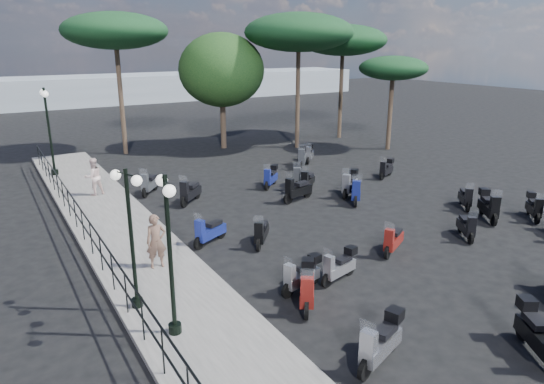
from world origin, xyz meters
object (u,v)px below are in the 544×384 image
lamp_post_1 (131,231)px  scooter_2 (307,288)px  scooter_23 (534,207)px  woman (156,241)px  scooter_8 (261,233)px  scooter_19 (307,181)px  lamp_post_2 (49,126)px  scooter_3 (209,232)px  scooter_4 (190,192)px  broadleaf_tree (222,70)px  scooter_24 (465,198)px  scooter_25 (386,169)px  scooter_13 (350,184)px  pine_1 (343,40)px  pine_3 (393,69)px  scooter_5 (149,184)px  scooter_12 (393,241)px  scooter_6 (539,335)px  lamp_post_0 (169,246)px  scooter_20 (302,158)px  scooter_1 (302,276)px  scooter_7 (339,267)px  scooter_18 (466,227)px  scooter_26 (310,154)px  pedestrian_far (94,177)px  pine_2 (115,31)px  pine_0 (299,33)px  scooter_10 (271,177)px  scooter_15 (297,178)px  scooter_14 (356,192)px  scooter_0 (380,343)px  scooter_17 (489,207)px  scooter_9 (297,190)px

lamp_post_1 → scooter_2: bearing=-48.0°
scooter_23 → woman: bearing=31.5°
scooter_8 → scooter_19: bearing=-99.2°
lamp_post_2 → scooter_3: 12.63m
scooter_4 → broadleaf_tree: size_ratio=0.19×
scooter_24 → scooter_25: (0.55, 5.20, 0.02)m
scooter_13 → pine_1: size_ratio=0.20×
scooter_23 → pine_3: size_ratio=0.21×
broadleaf_tree → scooter_5: bearing=-134.5°
scooter_12 → scooter_6: bearing=139.5°
scooter_19 → lamp_post_0: bearing=91.5°
scooter_19 → scooter_20: (2.29, 3.77, 0.10)m
scooter_1 → scooter_7: size_ratio=1.02×
scooter_18 → scooter_26: size_ratio=1.04×
lamp_post_1 → pedestrian_far: lamp_post_1 is taller
scooter_13 → pine_2: (-6.33, 13.85, 6.70)m
pine_0 → scooter_19: bearing=-121.1°
broadleaf_tree → pine_1: size_ratio=0.93×
lamp_post_1 → lamp_post_2: (0.13, 15.05, 0.42)m
scooter_10 → scooter_15: (1.03, -0.75, 0.01)m
scooter_8 → scooter_4: bearing=-46.5°
lamp_post_1 → scooter_14: lamp_post_1 is taller
scooter_14 → scooter_15: bearing=-34.3°
scooter_0 → pine_1: pine_1 is taller
scooter_14 → scooter_23: size_ratio=1.17×
scooter_1 → scooter_3: (-0.85, 4.31, -0.01)m
lamp_post_0 → broadleaf_tree: bearing=69.9°
lamp_post_1 → scooter_3: bearing=21.4°
pedestrian_far → scooter_4: bearing=127.4°
scooter_0 → pine_0: size_ratio=0.20×
scooter_7 → broadleaf_tree: (5.21, 18.50, 4.50)m
lamp_post_1 → woman: bearing=38.0°
lamp_post_2 → scooter_13: size_ratio=2.83×
scooter_14 → pine_3: pine_3 is taller
scooter_14 → scooter_20: 6.48m
scooter_1 → scooter_18: scooter_1 is taller
lamp_post_2 → scooter_17: size_ratio=2.82×
scooter_9 → scooter_14: (2.02, -1.48, 0.01)m
scooter_17 → pine_0: 16.58m
lamp_post_1 → scooter_14: 11.43m
scooter_24 → lamp_post_0: bearing=51.0°
lamp_post_2 → scooter_17: (13.49, -15.39, -2.11)m
scooter_10 → scooter_24: 8.67m
lamp_post_2 → scooter_23: bearing=-45.7°
woman → scooter_6: 10.14m
scooter_14 → broadleaf_tree: (0.09, 13.23, 4.45)m
scooter_25 → scooter_26: size_ratio=1.10×
scooter_7 → pine_1: bearing=-52.8°
scooter_23 → scooter_25: size_ratio=0.89×
pine_1 → scooter_26: bearing=-140.8°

